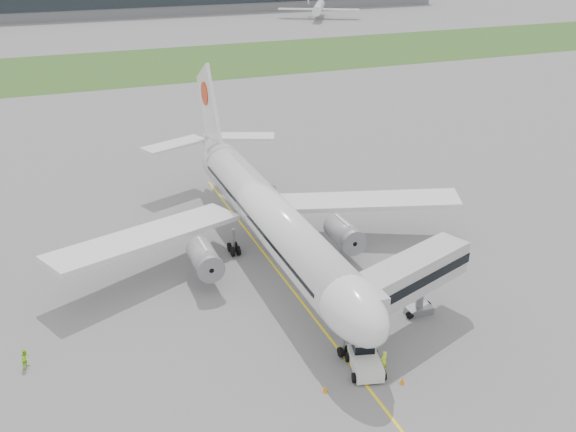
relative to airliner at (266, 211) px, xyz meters
name	(u,v)px	position (x,y,z in m)	size (l,w,h in m)	color
ground	(282,276)	(0.00, -4.87, -5.66)	(600.00, 600.00, 0.00)	slate
apron_markings	(300,299)	(0.00, -9.87, -5.66)	(70.00, 70.00, 0.04)	yellow
grass_strip	(120,67)	(0.00, 115.13, -5.65)	(600.00, 50.00, 0.02)	#355821
airliner	(266,211)	(0.00, 0.00, 0.00)	(48.13, 53.95, 17.88)	silver
pushback_tug	(365,359)	(0.91, -22.08, -4.68)	(3.64, 4.60, 2.12)	silver
jet_bridge	(401,282)	(6.15, -18.53, -0.28)	(15.18, 9.28, 7.28)	#B5B4B7
safety_cone_left	(325,389)	(-3.50, -23.65, -5.36)	(0.44, 0.44, 0.61)	orange
safety_cone_right	(402,381)	(2.84, -25.06, -5.37)	(0.43, 0.43, 0.59)	orange
ground_crew_near	(384,361)	(2.27, -22.92, -4.71)	(0.69, 0.46, 1.90)	#D5FF2A
ground_crew_far	(26,358)	(-25.81, -11.38, -4.76)	(0.88, 0.69, 1.81)	#96E626
distant_aircraft_right	(318,19)	(89.04, 185.07, -5.66)	(32.71, 28.86, 12.51)	silver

